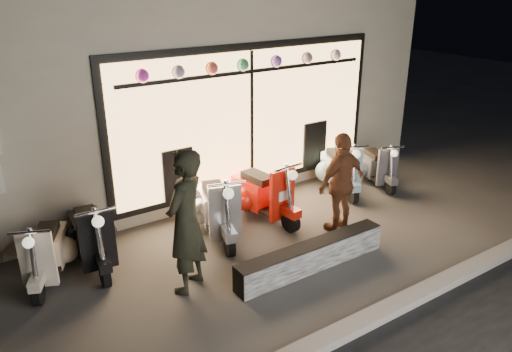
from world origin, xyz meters
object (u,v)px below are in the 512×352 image
Objects in this scene: man at (186,222)px; woman at (342,183)px; graffiti_barrier at (311,256)px; scooter_red at (260,192)px; scooter_silver at (216,207)px.

man is 2.84m from woman.
scooter_red is at bearing 79.23° from graffiti_barrier.
woman is at bearing 30.49° from graffiti_barrier.
man is (-2.02, -1.29, 0.55)m from scooter_red.
scooter_silver is 0.93× the size of woman.
man is (-1.10, -1.18, 0.54)m from scooter_silver.
graffiti_barrier is 1.93m from man.
woman reaches higher than scooter_red.
scooter_silver is (-0.58, 1.74, 0.25)m from graffiti_barrier.
scooter_silver is 2.07m from woman.
scooter_silver is at bearing 108.33° from graffiti_barrier.
scooter_silver is 0.93m from scooter_red.
man reaches higher than scooter_silver.
scooter_silver is at bearing -168.23° from man.
woman is at bearing -15.34° from scooter_silver.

